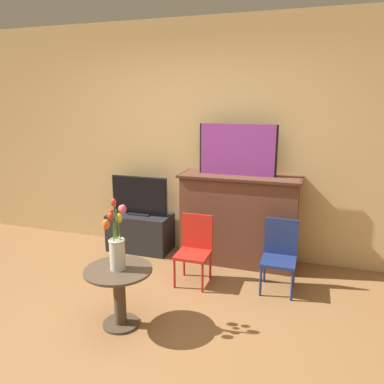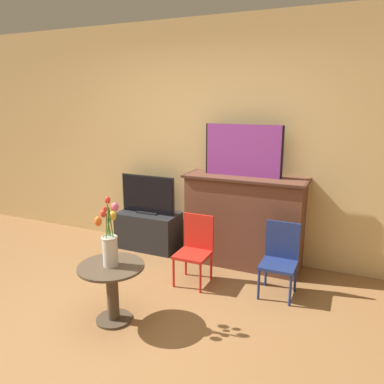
# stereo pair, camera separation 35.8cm
# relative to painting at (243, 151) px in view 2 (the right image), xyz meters

# --- Properties ---
(ground_plane) EXTENTS (14.00, 14.00, 0.00)m
(ground_plane) POSITION_rel_painting_xyz_m (-0.48, -1.90, -1.29)
(ground_plane) COLOR olive
(wall_back) EXTENTS (8.00, 0.06, 2.70)m
(wall_back) POSITION_rel_painting_xyz_m (-0.48, 0.23, 0.06)
(wall_back) COLOR tan
(wall_back) RESTS_ON ground
(fireplace_mantel) EXTENTS (1.33, 0.46, 1.01)m
(fireplace_mantel) POSITION_rel_painting_xyz_m (0.04, -0.01, -0.77)
(fireplace_mantel) COLOR brown
(fireplace_mantel) RESTS_ON ground
(painting) EXTENTS (0.85, 0.03, 0.55)m
(painting) POSITION_rel_painting_xyz_m (0.00, 0.00, 0.00)
(painting) COLOR black
(painting) RESTS_ON fireplace_mantel
(tv_stand) EXTENTS (0.76, 0.41, 0.45)m
(tv_stand) POSITION_rel_painting_xyz_m (-1.18, -0.02, -1.06)
(tv_stand) COLOR #232326
(tv_stand) RESTS_ON ground
(tv_monitor) EXTENTS (0.72, 0.12, 0.47)m
(tv_monitor) POSITION_rel_painting_xyz_m (-1.18, -0.01, -0.61)
(tv_monitor) COLOR black
(tv_monitor) RESTS_ON tv_stand
(chair_red) EXTENTS (0.32, 0.32, 0.69)m
(chair_red) POSITION_rel_painting_xyz_m (-0.29, -0.61, -0.91)
(chair_red) COLOR red
(chair_red) RESTS_ON ground
(chair_blue) EXTENTS (0.32, 0.32, 0.69)m
(chair_blue) POSITION_rel_painting_xyz_m (0.54, -0.50, -0.91)
(chair_blue) COLOR navy
(chair_blue) RESTS_ON ground
(side_table) EXTENTS (0.55, 0.55, 0.50)m
(side_table) POSITION_rel_painting_xyz_m (-0.63, -1.54, -0.96)
(side_table) COLOR #4C3D2D
(side_table) RESTS_ON ground
(vase_tulips) EXTENTS (0.16, 0.24, 0.56)m
(vase_tulips) POSITION_rel_painting_xyz_m (-0.64, -1.53, -0.58)
(vase_tulips) COLOR beige
(vase_tulips) RESTS_ON side_table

